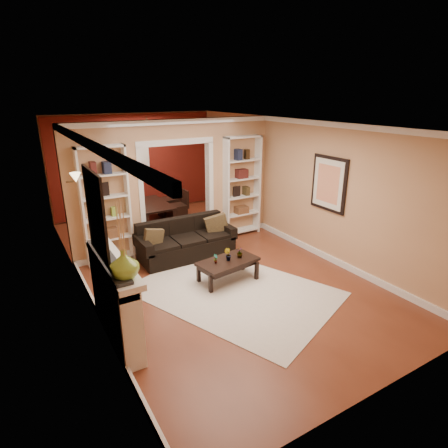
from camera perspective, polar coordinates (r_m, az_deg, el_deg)
floor at (r=7.48m, az=-3.13°, el=-5.98°), size 8.00×8.00×0.00m
ceiling at (r=6.77m, az=-3.55°, el=15.13°), size 8.00×8.00×0.00m
wall_back at (r=10.64m, az=-13.44°, el=8.86°), size 8.00×0.00×8.00m
wall_front at (r=4.12m, az=23.63°, el=-9.07°), size 8.00×0.00×8.00m
wall_left at (r=6.34m, az=-21.66°, el=1.03°), size 0.00×8.00×8.00m
wall_right at (r=8.25m, az=10.76°, el=6.09°), size 0.00×8.00×8.00m
partition_wall at (r=8.06m, az=-7.29°, el=5.97°), size 4.50×0.15×2.70m
red_back_panel at (r=10.61m, az=-13.38°, el=8.68°), size 4.44×0.04×2.64m
dining_window at (r=10.54m, az=-13.41°, el=9.88°), size 0.78×0.03×0.98m
area_rug at (r=6.46m, az=1.63°, el=-10.24°), size 3.33×3.84×0.01m
sofa at (r=7.63m, az=-5.77°, el=-2.35°), size 1.97×0.85×0.77m
pillow_left at (r=7.31m, az=-10.71°, el=-2.12°), size 0.38×0.13×0.37m
pillow_right at (r=7.84m, az=-1.14°, el=0.04°), size 0.47×0.24×0.45m
coffee_table at (r=6.72m, az=0.58°, el=-7.10°), size 1.13×0.73×0.40m
plant_left at (r=6.49m, az=-1.29°, el=-5.31°), size 0.11×0.10×0.18m
plant_center at (r=6.59m, az=0.59°, el=-4.69°), size 0.14×0.15×0.22m
plant_right at (r=6.72m, az=2.40°, el=-4.36°), size 0.15×0.15×0.19m
bookshelf_left at (r=7.49m, az=-17.61°, el=2.59°), size 0.90×0.30×2.30m
bookshelf_right at (r=8.68m, az=2.68°, el=5.71°), size 0.90×0.30×2.30m
fireplace at (r=5.31m, az=-16.03°, el=-11.01°), size 0.32×1.70×1.16m
vase at (r=4.47m, az=-14.96°, el=-5.97°), size 0.37×0.37×0.35m
mirror at (r=4.80m, az=-18.97°, el=1.34°), size 0.03×0.95×1.10m
wall_sconce at (r=6.77m, az=-22.15°, el=6.28°), size 0.18×0.18×0.22m
framed_art at (r=7.48m, az=15.65°, el=5.92°), size 0.04×0.85×1.05m
dining_table at (r=9.86m, az=-10.81°, el=1.69°), size 1.48×0.82×0.52m
dining_chair_nw at (r=9.38m, az=-13.38°, el=1.57°), size 0.45×0.45×0.83m
dining_chair_ne at (r=9.73m, az=-7.22°, el=2.72°), size 0.47×0.47×0.87m
dining_chair_sw at (r=9.93m, az=-14.45°, el=2.52°), size 0.52×0.52×0.85m
dining_chair_se at (r=10.25m, az=-8.59°, el=3.69°), size 0.48×0.48×0.92m
chandelier at (r=9.32m, az=-11.26°, el=11.76°), size 0.50×0.50×0.30m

